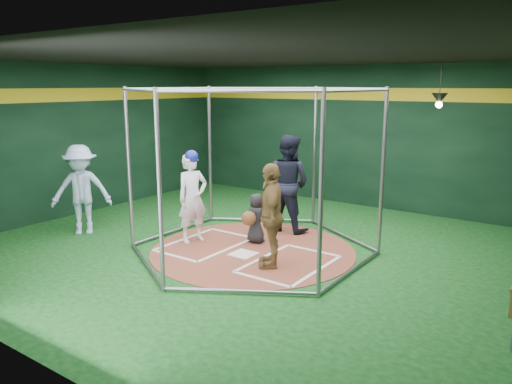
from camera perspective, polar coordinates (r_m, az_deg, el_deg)
The scene contains 12 objects.
room_shell at distance 8.96m, azimuth -0.34°, elevation 3.99°, with size 10.10×9.10×3.53m.
clay_disc at distance 9.37m, azimuth -0.36°, elevation -6.66°, with size 3.80×3.80×0.01m, color brown.
home_plate at distance 9.14m, azimuth -1.46°, elevation -7.08°, with size 0.43×0.43×0.01m, color white.
batter_box_left at distance 9.74m, azimuth -5.79°, elevation -5.91°, with size 1.17×1.77×0.01m.
batter_box_right at distance 8.67m, azimuth 3.83°, elevation -8.18°, with size 1.17×1.77×0.01m.
batting_cage at distance 9.00m, azimuth -0.37°, elevation 2.38°, with size 4.05×4.67×3.00m.
pendant_lamp_near at distance 11.21m, azimuth 20.22°, elevation 9.97°, with size 0.34×0.34×0.90m.
batter_figure at distance 9.72m, azimuth -7.27°, elevation -0.52°, with size 0.58×0.73×1.80m.
visitor_leopard at distance 8.33m, azimuth 1.76°, elevation -2.68°, with size 1.03×0.43×1.77m, color #AB8649.
catcher_figure at distance 9.64m, azimuth -0.08°, elevation -3.00°, with size 0.49×0.56×0.97m.
umpire at distance 10.40m, azimuth 3.66°, elevation 1.03°, with size 0.98×0.77×2.02m, color black.
bystander_blue at distance 10.80m, azimuth -19.35°, elevation 0.24°, with size 1.19×0.69×1.85m, color #A7BDDD.
Camera 1 is at (5.16, -7.21, 3.04)m, focal length 35.00 mm.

